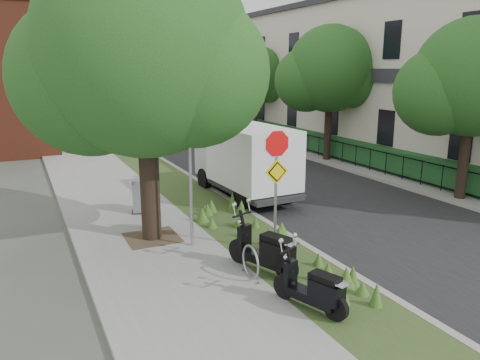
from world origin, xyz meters
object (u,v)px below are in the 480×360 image
at_px(sign_assembly, 277,165).
at_px(scooter_far, 317,293).
at_px(box_truck, 246,158).
at_px(utility_cabinet, 144,197).
at_px(scooter_near, 269,254).

xyz_separation_m(sign_assembly, scooter_far, (-0.84, -3.06, -1.81)).
height_order(scooter_far, box_truck, box_truck).
distance_m(scooter_far, box_truck, 8.61).
xyz_separation_m(sign_assembly, utility_cabinet, (-2.19, 4.63, -1.70)).
distance_m(scooter_near, utility_cabinet, 5.96).
relative_size(box_truck, utility_cabinet, 4.82).
height_order(scooter_near, utility_cabinet, utility_cabinet).
relative_size(sign_assembly, utility_cabinet, 3.08).
bearing_deg(sign_assembly, scooter_far, -105.28).
relative_size(sign_assembly, scooter_near, 1.70).
bearing_deg(scooter_near, sign_assembly, 54.90).
relative_size(scooter_near, utility_cabinet, 1.81).
bearing_deg(box_truck, scooter_far, -107.25).
relative_size(scooter_near, scooter_far, 1.14).
xyz_separation_m(scooter_near, scooter_far, (-0.02, -1.90, -0.06)).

